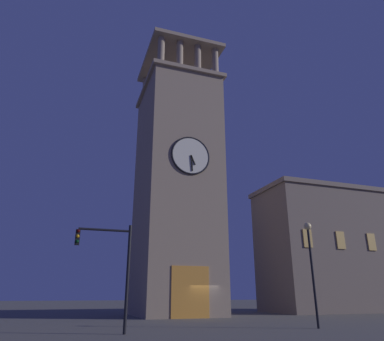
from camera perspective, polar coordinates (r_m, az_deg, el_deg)
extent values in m
plane|color=#56544F|center=(30.88, 1.81, -22.63)|extent=(200.00, 200.00, 0.00)
cube|color=gray|center=(35.58, -2.54, -3.60)|extent=(7.07, 8.87, 22.84)
cube|color=gray|center=(40.31, -2.30, 12.51)|extent=(7.67, 9.47, 0.40)
cylinder|color=gray|center=(39.18, 3.73, 16.87)|extent=(0.70, 0.70, 3.31)
cylinder|color=gray|center=(38.60, 0.92, 17.46)|extent=(0.70, 0.70, 3.31)
cylinder|color=gray|center=(38.11, -1.99, 18.02)|extent=(0.70, 0.70, 3.31)
cylinder|color=gray|center=(37.72, -4.99, 18.55)|extent=(0.70, 0.70, 3.31)
cylinder|color=gray|center=(45.16, -0.05, 11.45)|extent=(0.70, 0.70, 3.31)
cylinder|color=gray|center=(44.65, -2.48, 11.86)|extent=(0.70, 0.70, 3.31)
cylinder|color=gray|center=(44.23, -4.97, 12.25)|extent=(0.70, 0.70, 3.31)
cylinder|color=gray|center=(43.89, -7.50, 12.63)|extent=(0.70, 0.70, 3.31)
cube|color=gray|center=(42.39, -2.23, 16.77)|extent=(7.67, 9.47, 0.40)
cylinder|color=black|center=(43.37, -2.20, 18.52)|extent=(0.12, 0.12, 2.87)
cylinder|color=silver|center=(32.25, -0.22, 2.42)|extent=(3.53, 0.12, 3.53)
torus|color=black|center=(32.24, -0.20, 2.43)|extent=(3.69, 0.16, 3.69)
cube|color=black|center=(32.06, 0.16, 1.70)|extent=(0.49, 0.06, 0.94)
cube|color=black|center=(31.91, -0.05, 1.22)|extent=(0.24, 0.06, 1.51)
cube|color=orange|center=(30.06, -0.32, -18.92)|extent=(3.20, 0.24, 4.00)
cube|color=#75665B|center=(45.74, 23.65, -11.91)|extent=(20.17, 7.50, 12.90)
cube|color=#75665B|center=(46.90, 22.56, -3.82)|extent=(20.57, 7.90, 0.50)
cube|color=#E0B259|center=(43.09, 26.90, -10.22)|extent=(1.00, 0.12, 1.80)
cube|color=#E0B259|center=(40.33, 22.79, -10.30)|extent=(1.00, 0.12, 1.80)
cube|color=#E0B259|center=(37.80, 18.09, -10.32)|extent=(1.00, 0.12, 1.80)
cylinder|color=black|center=(18.63, -10.32, -16.53)|extent=(0.16, 0.16, 5.18)
cylinder|color=black|center=(18.72, -13.84, -9.27)|extent=(2.57, 0.12, 0.12)
cube|color=black|center=(18.58, -17.94, -10.16)|extent=(0.22, 0.30, 0.75)
sphere|color=#360505|center=(18.45, -17.83, -9.24)|extent=(0.16, 0.16, 0.16)
sphere|color=orange|center=(18.41, -17.91, -10.00)|extent=(0.16, 0.16, 0.16)
sphere|color=#063316|center=(18.37, -17.99, -10.77)|extent=(0.16, 0.16, 0.16)
cylinder|color=black|center=(22.50, 18.89, -15.91)|extent=(0.14, 0.14, 5.47)
sphere|color=#F9DB8C|center=(22.82, 18.09, -8.52)|extent=(0.44, 0.44, 0.44)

